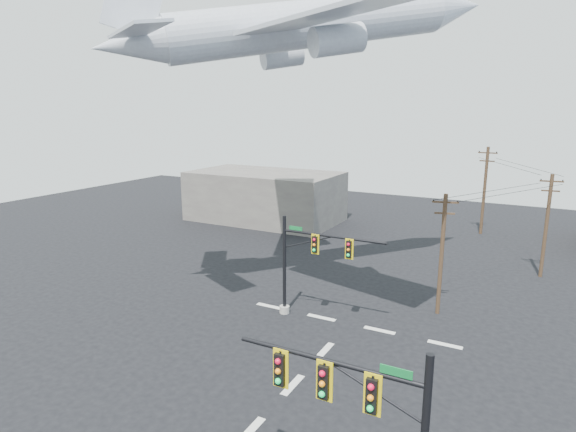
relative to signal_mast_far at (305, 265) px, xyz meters
The scene contains 9 objects.
ground 12.44m from the signal_mast_far, 75.23° to the right, with size 120.00×120.00×0.00m, color black.
lane_markings 7.78m from the signal_mast_far, 63.80° to the right, with size 14.00×21.20×0.01m.
signal_mast_far is the anchor object (origin of this frame).
utility_pole_a 9.15m from the signal_mast_far, 32.28° to the left, with size 1.63×0.50×8.26m.
utility_pole_b 21.42m from the signal_mast_far, 49.87° to the left, with size 1.73×0.34×8.56m.
utility_pole_c 29.94m from the signal_mast_far, 75.11° to the left, with size 1.97×0.33×9.62m.
power_lines 20.46m from the signal_mast_far, 57.45° to the left, with size 7.78×24.04×0.65m.
airliner 15.79m from the signal_mast_far, 113.70° to the left, with size 22.58×23.69×7.36m.
building_left 29.00m from the signal_mast_far, 125.82° to the left, with size 18.00×10.00×6.00m, color #68645C.
Camera 1 is at (10.03, -15.36, 13.68)m, focal length 30.00 mm.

